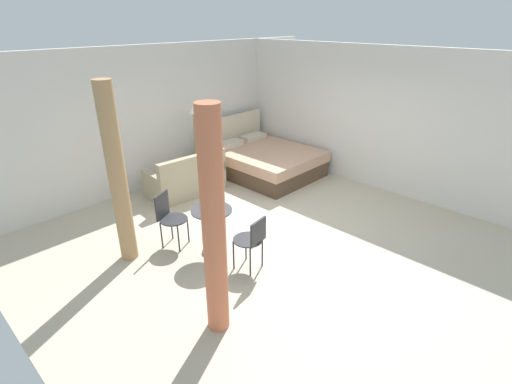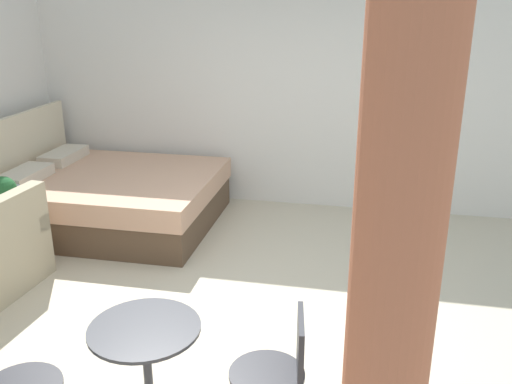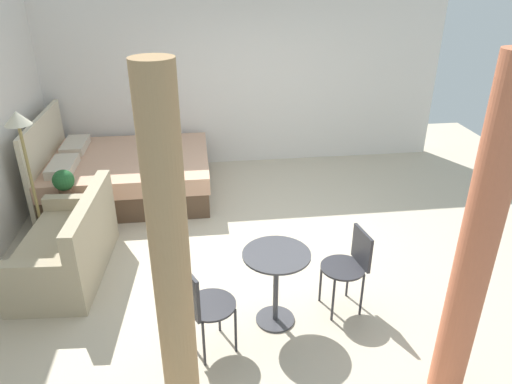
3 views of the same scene
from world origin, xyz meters
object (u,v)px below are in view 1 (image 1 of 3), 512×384
(bed, at_px, (264,160))
(vase, at_px, (222,152))
(floor_lamp, at_px, (194,121))
(balcony_table, at_px, (212,223))
(nightstand, at_px, (219,167))
(potted_plant, at_px, (215,150))
(cafe_chair_near_window, at_px, (252,238))
(cafe_chair_near_couch, at_px, (168,214))
(couch, at_px, (186,180))

(bed, bearing_deg, vase, 141.40)
(floor_lamp, bearing_deg, balcony_table, -123.62)
(floor_lamp, bearing_deg, nightstand, -29.92)
(nightstand, distance_m, floor_lamp, 1.20)
(nightstand, relative_size, potted_plant, 1.54)
(bed, xyz_separation_m, cafe_chair_near_window, (-2.90, -2.45, 0.21))
(potted_plant, relative_size, cafe_chair_near_window, 0.42)
(nightstand, xyz_separation_m, cafe_chair_near_window, (-2.02, -3.04, 0.29))
(floor_lamp, height_order, cafe_chair_near_window, floor_lamp)
(potted_plant, height_order, vase, potted_plant)
(bed, height_order, cafe_chair_near_couch, bed)
(bed, xyz_separation_m, balcony_table, (-3.01, -1.71, 0.21))
(bed, xyz_separation_m, vase, (-0.76, 0.61, 0.25))
(potted_plant, distance_m, cafe_chair_near_window, 3.60)
(couch, height_order, cafe_chair_near_couch, couch)
(vase, xyz_separation_m, balcony_table, (-2.25, -2.32, -0.05))
(cafe_chair_near_couch, bearing_deg, bed, 17.09)
(potted_plant, height_order, cafe_chair_near_couch, cafe_chair_near_couch)
(balcony_table, distance_m, cafe_chair_near_couch, 0.76)
(bed, height_order, floor_lamp, floor_lamp)
(nightstand, height_order, vase, vase)
(couch, xyz_separation_m, balcony_table, (-1.07, -2.10, 0.22))
(vase, bearing_deg, potted_plant, -175.26)
(couch, bearing_deg, floor_lamp, 35.72)
(vase, bearing_deg, couch, -169.34)
(balcony_table, bearing_deg, bed, 29.59)
(couch, distance_m, balcony_table, 2.36)
(potted_plant, bearing_deg, cafe_chair_near_window, -122.21)
(nightstand, xyz_separation_m, cafe_chair_near_couch, (-2.44, -1.61, 0.31))
(couch, relative_size, balcony_table, 2.09)
(nightstand, bearing_deg, cafe_chair_near_couch, -146.53)
(potted_plant, bearing_deg, floor_lamp, 143.14)
(cafe_chair_near_couch, bearing_deg, nightstand, 33.47)
(nightstand, relative_size, cafe_chair_near_window, 0.64)
(floor_lamp, relative_size, cafe_chair_near_couch, 1.87)
(couch, height_order, floor_lamp, floor_lamp)
(potted_plant, xyz_separation_m, balcony_table, (-2.03, -2.30, -0.15))
(potted_plant, bearing_deg, vase, 4.74)
(bed, distance_m, balcony_table, 3.47)
(couch, relative_size, nightstand, 2.91)
(vase, distance_m, cafe_chair_near_window, 3.73)
(nightstand, height_order, potted_plant, potted_plant)
(couch, bearing_deg, balcony_table, -116.94)
(floor_lamp, bearing_deg, cafe_chair_near_window, -115.71)
(nightstand, xyz_separation_m, balcony_table, (-2.13, -2.30, 0.29))
(couch, height_order, cafe_chair_near_window, couch)
(floor_lamp, xyz_separation_m, cafe_chair_near_window, (-1.58, -3.29, -0.80))
(bed, height_order, couch, bed)
(couch, bearing_deg, cafe_chair_near_window, -108.58)
(couch, height_order, potted_plant, couch)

